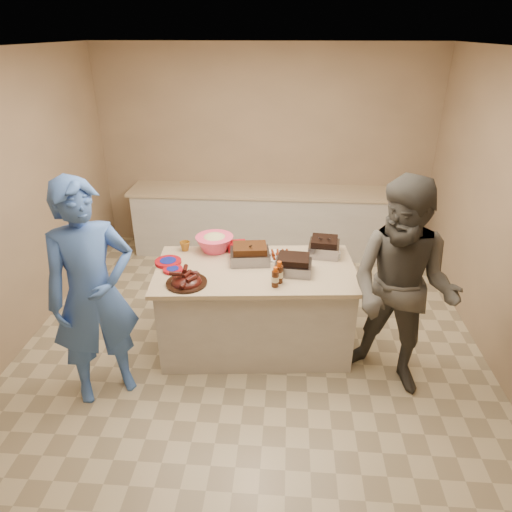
# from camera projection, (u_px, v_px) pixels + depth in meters

# --- Properties ---
(room) EXTENTS (4.50, 5.00, 2.70)m
(room) POSITION_uv_depth(u_px,v_px,m) (251.00, 346.00, 4.53)
(room) COLOR tan
(room) RESTS_ON ground
(back_counter) EXTENTS (3.60, 0.64, 0.90)m
(back_counter) POSITION_uv_depth(u_px,v_px,m) (264.00, 221.00, 6.29)
(back_counter) COLOR beige
(back_counter) RESTS_ON ground
(island) EXTENTS (1.90, 1.12, 0.87)m
(island) POSITION_uv_depth(u_px,v_px,m) (256.00, 344.00, 4.56)
(island) COLOR beige
(island) RESTS_ON ground
(rib_platter) EXTENTS (0.42, 0.42, 0.14)m
(rib_platter) POSITION_uv_depth(u_px,v_px,m) (187.00, 284.00, 3.92)
(rib_platter) COLOR #43120D
(rib_platter) RESTS_ON island
(pulled_pork_tray) EXTENTS (0.40, 0.32, 0.11)m
(pulled_pork_tray) POSITION_uv_depth(u_px,v_px,m) (250.00, 262.00, 4.29)
(pulled_pork_tray) COLOR #47230F
(pulled_pork_tray) RESTS_ON island
(brisket_tray) EXTENTS (0.34, 0.29, 0.10)m
(brisket_tray) POSITION_uv_depth(u_px,v_px,m) (293.00, 272.00, 4.11)
(brisket_tray) COLOR black
(brisket_tray) RESTS_ON island
(roasting_pan) EXTENTS (0.32, 0.32, 0.12)m
(roasting_pan) POSITION_uv_depth(u_px,v_px,m) (324.00, 254.00, 4.43)
(roasting_pan) COLOR gray
(roasting_pan) RESTS_ON island
(coleslaw_bowl) EXTENTS (0.40, 0.40, 0.25)m
(coleslaw_bowl) POSITION_uv_depth(u_px,v_px,m) (215.00, 250.00, 4.51)
(coleslaw_bowl) COLOR #FC466C
(coleslaw_bowl) RESTS_ON island
(sausage_plate) EXTENTS (0.31, 0.31, 0.05)m
(sausage_plate) POSITION_uv_depth(u_px,v_px,m) (278.00, 257.00, 4.39)
(sausage_plate) COLOR silver
(sausage_plate) RESTS_ON island
(mac_cheese_dish) EXTENTS (0.27, 0.20, 0.07)m
(mac_cheese_dish) POSITION_uv_depth(u_px,v_px,m) (325.00, 254.00, 4.44)
(mac_cheese_dish) COLOR orange
(mac_cheese_dish) RESTS_ON island
(bbq_bottle_a) EXTENTS (0.07, 0.07, 0.18)m
(bbq_bottle_a) POSITION_uv_depth(u_px,v_px,m) (275.00, 286.00, 3.88)
(bbq_bottle_a) COLOR #3B1B0C
(bbq_bottle_a) RESTS_ON island
(bbq_bottle_b) EXTENTS (0.07, 0.07, 0.20)m
(bbq_bottle_b) POSITION_uv_depth(u_px,v_px,m) (279.00, 282.00, 3.94)
(bbq_bottle_b) COLOR #3B1B0C
(bbq_bottle_b) RESTS_ON island
(mustard_bottle) EXTENTS (0.04, 0.04, 0.11)m
(mustard_bottle) POSITION_uv_depth(u_px,v_px,m) (240.00, 263.00, 4.27)
(mustard_bottle) COLOR #FFB600
(mustard_bottle) RESTS_ON island
(sauce_bowl) EXTENTS (0.14, 0.05, 0.13)m
(sauce_bowl) POSITION_uv_depth(u_px,v_px,m) (260.00, 259.00, 4.33)
(sauce_bowl) COLOR silver
(sauce_bowl) RESTS_ON island
(plate_stack_large) EXTENTS (0.27, 0.27, 0.03)m
(plate_stack_large) POSITION_uv_depth(u_px,v_px,m) (168.00, 263.00, 4.26)
(plate_stack_large) COLOR maroon
(plate_stack_large) RESTS_ON island
(plate_stack_small) EXTENTS (0.19, 0.19, 0.02)m
(plate_stack_small) POSITION_uv_depth(u_px,v_px,m) (173.00, 271.00, 4.13)
(plate_stack_small) COLOR maroon
(plate_stack_small) RESTS_ON island
(plastic_cup) EXTENTS (0.11, 0.10, 0.10)m
(plastic_cup) POSITION_uv_depth(u_px,v_px,m) (185.00, 250.00, 4.51)
(plastic_cup) COLOR #945D18
(plastic_cup) RESTS_ON island
(basket_stack) EXTENTS (0.20, 0.16, 0.09)m
(basket_stack) POSITION_uv_depth(u_px,v_px,m) (237.00, 250.00, 4.51)
(basket_stack) COLOR maroon
(basket_stack) RESTS_ON island
(guest_blue) EXTENTS (1.63, 1.98, 0.46)m
(guest_blue) POSITION_uv_depth(u_px,v_px,m) (110.00, 388.00, 4.02)
(guest_blue) COLOR #416BC6
(guest_blue) RESTS_ON ground
(guest_gray) EXTENTS (1.75, 2.08, 0.71)m
(guest_gray) POSITION_uv_depth(u_px,v_px,m) (387.00, 380.00, 4.10)
(guest_gray) COLOR #514F49
(guest_gray) RESTS_ON ground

